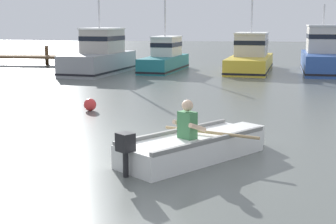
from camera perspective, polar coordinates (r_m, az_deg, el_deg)
The scene contains 8 objects.
ground_plane at distance 10.55m, azimuth -4.68°, elevation -3.95°, with size 120.00×120.00×0.00m, color slate.
wooden_dock at distance 31.40m, azimuth -14.54°, elevation 6.31°, with size 10.49×1.64×1.17m.
rowboat_with_person at distance 9.50m, azimuth 3.22°, elevation -4.01°, with size 2.89×3.21×1.19m.
moored_boat_grey at distance 25.82m, azimuth -8.00°, elevation 6.51°, with size 2.99×5.88×5.03m.
moored_boat_teal at distance 26.78m, azimuth -0.34°, elevation 6.38°, with size 2.34×5.38×4.26m.
moored_boat_yellow at distance 27.24m, azimuth 9.72°, elevation 6.44°, with size 3.03×6.90×3.96m.
moored_boat_blue at distance 27.21m, azimuth 17.66°, elevation 6.43°, with size 2.62×6.47×3.56m.
mooring_buoy at distance 14.76m, azimuth -9.18°, elevation 0.86°, with size 0.38×0.38×0.38m, color red.
Camera 1 is at (2.09, -10.00, 2.63)m, focal length 51.70 mm.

